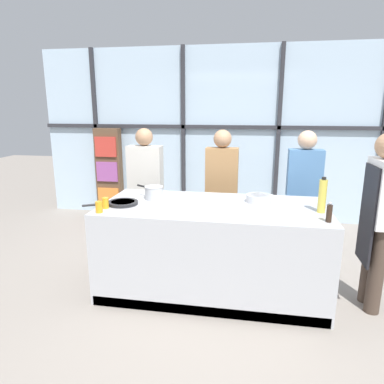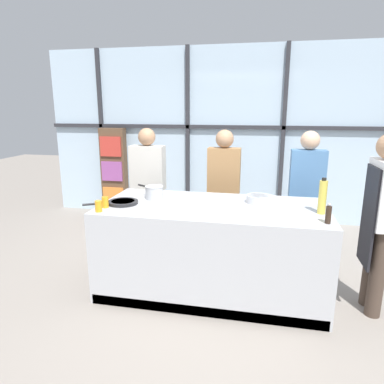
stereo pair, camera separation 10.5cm
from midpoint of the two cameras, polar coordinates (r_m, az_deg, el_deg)
name	(u,v)px [view 1 (the left image)]	position (r m, az deg, el deg)	size (l,w,h in m)	color
ground_plane	(212,288)	(3.74, 2.49, -15.64)	(18.00, 18.00, 0.00)	gray
back_window_wall	(230,135)	(5.69, 5.81, 9.38)	(6.40, 0.10, 2.80)	silver
bookshelf	(109,172)	(6.09, -14.12, 3.18)	(0.44, 0.19, 1.51)	brown
demo_island	(212,248)	(3.54, 2.55, -9.27)	(2.21, 1.04, 0.90)	#B7BABF
chef	(379,212)	(3.45, 28.02, -3.00)	(0.23, 0.42, 1.64)	#47382D
spectator_far_left	(146,182)	(4.52, -8.41, 1.65)	(0.44, 0.22, 1.59)	#47382D
spectator_center_left	(222,184)	(4.32, 4.26, 1.31)	(0.40, 0.22, 1.59)	#232838
spectator_center_right	(304,187)	(4.34, 17.45, 0.76)	(0.40, 0.22, 1.59)	#47382D
frying_pan	(122,203)	(3.49, -12.45, -1.77)	(0.49, 0.35, 0.03)	#232326
saucepan	(154,192)	(3.62, -7.23, -0.06)	(0.32, 0.24, 0.14)	silver
white_plate	(265,197)	(3.74, 11.26, -0.79)	(0.25, 0.25, 0.01)	white
mixing_bowl	(258,198)	(3.53, 10.19, -1.03)	(0.25, 0.25, 0.08)	silver
oil_bottle	(322,196)	(3.31, 20.06, -0.60)	(0.07, 0.07, 0.33)	#E0CC4C
pepper_grinder	(329,213)	(3.07, 20.99, -3.28)	(0.05, 0.05, 0.18)	#332319
juice_glass_near	(99,207)	(3.26, -16.14, -2.42)	(0.06, 0.06, 0.11)	orange
juice_glass_far	(105,203)	(3.38, -15.12, -1.77)	(0.06, 0.06, 0.11)	orange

